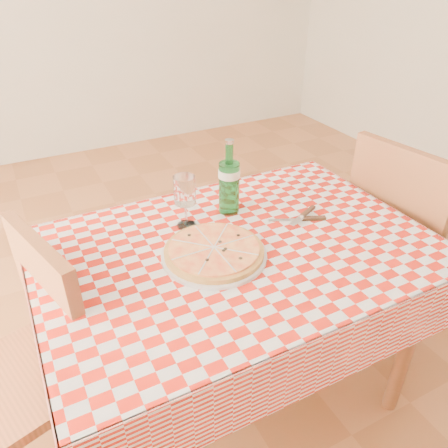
% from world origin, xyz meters
% --- Properties ---
extents(dining_table, '(1.20, 0.80, 0.75)m').
position_xyz_m(dining_table, '(0.00, 0.00, 0.66)').
color(dining_table, brown).
rests_on(dining_table, ground).
extents(tablecloth, '(1.30, 0.90, 0.01)m').
position_xyz_m(tablecloth, '(0.00, 0.00, 0.75)').
color(tablecloth, '#A5150A').
rests_on(tablecloth, dining_table).
extents(chair_near, '(0.50, 0.50, 0.97)m').
position_xyz_m(chair_near, '(0.83, 0.01, 0.56)').
color(chair_near, brown).
rests_on(chair_near, ground).
extents(chair_far, '(0.51, 0.51, 0.91)m').
position_xyz_m(chair_far, '(-0.69, 0.07, 0.52)').
color(chair_far, brown).
rests_on(chair_far, ground).
extents(pizza_plate, '(0.34, 0.34, 0.04)m').
position_xyz_m(pizza_plate, '(-0.09, -0.01, 0.78)').
color(pizza_plate, gold).
rests_on(pizza_plate, tablecloth).
extents(water_bottle, '(0.09, 0.09, 0.28)m').
position_xyz_m(water_bottle, '(0.08, 0.22, 0.90)').
color(water_bottle, '#1B6E2B').
rests_on(water_bottle, tablecloth).
extents(wine_glass, '(0.09, 0.09, 0.19)m').
position_xyz_m(wine_glass, '(-0.10, 0.20, 0.85)').
color(wine_glass, silver).
rests_on(wine_glass, tablecloth).
extents(cutlery, '(0.24, 0.20, 0.02)m').
position_xyz_m(cutlery, '(0.29, 0.04, 0.77)').
color(cutlery, silver).
rests_on(cutlery, tablecloth).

